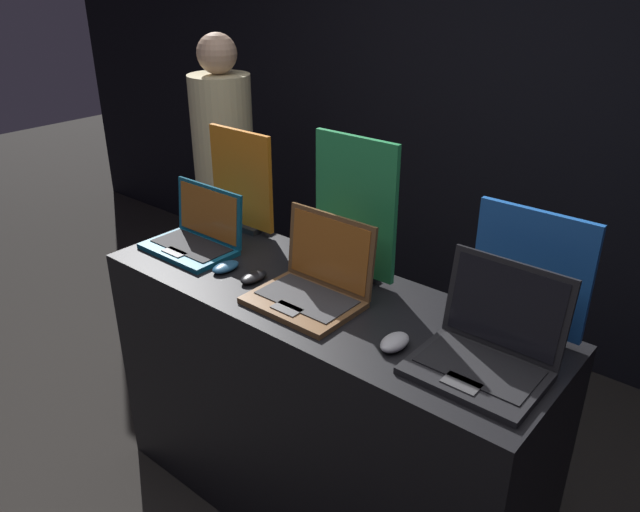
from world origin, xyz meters
TOP-DOWN VIEW (x-y plane):
  - wall_back at (0.00, 1.98)m, footprint 8.00×0.05m
  - display_counter at (0.00, 0.29)m, footprint 1.69×0.58m
  - laptop_front at (-0.62, 0.28)m, footprint 0.37×0.25m
  - mouse_front at (-0.39, 0.21)m, footprint 0.07×0.12m
  - promo_stand_front at (-0.62, 0.53)m, footprint 0.34×0.07m
  - laptop_middle at (0.01, 0.26)m, footprint 0.36×0.29m
  - mouse_middle at (-0.25, 0.22)m, footprint 0.06×0.12m
  - promo_stand_middle at (0.01, 0.48)m, footprint 0.34×0.07m
  - laptop_back at (0.63, 0.28)m, footprint 0.36×0.32m
  - mouse_back at (0.38, 0.19)m, footprint 0.07×0.11m
  - promo_stand_back at (0.63, 0.52)m, footprint 0.36×0.07m
  - person_bystander at (-1.28, 1.02)m, footprint 0.33×0.33m

SIDE VIEW (x-z plane):
  - display_counter at x=0.00m, z-range 0.00..0.99m
  - person_bystander at x=-1.28m, z-range 0.04..1.75m
  - mouse_front at x=-0.39m, z-range 0.99..1.02m
  - mouse_middle at x=-0.25m, z-range 0.99..1.02m
  - mouse_back at x=0.38m, z-range 0.99..1.03m
  - laptop_front at x=-0.62m, z-range 0.93..1.17m
  - laptop_middle at x=0.01m, z-range 0.92..1.20m
  - laptop_back at x=0.63m, z-range 0.91..1.20m
  - promo_stand_back at x=0.63m, z-range 0.98..1.38m
  - promo_stand_front at x=-0.62m, z-range 0.98..1.41m
  - promo_stand_middle at x=0.01m, z-range 0.98..1.50m
  - wall_back at x=0.00m, z-range 0.00..2.80m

